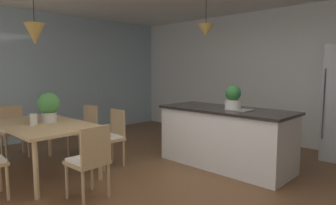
{
  "coord_description": "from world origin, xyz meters",
  "views": [
    {
      "loc": [
        2.24,
        -2.59,
        1.49
      ],
      "look_at": [
        -0.7,
        0.44,
        1.02
      ],
      "focal_mm": 31.54,
      "sensor_mm": 36.0,
      "label": 1
    }
  ],
  "objects_px": {
    "chair_far_left": "(85,129)",
    "potted_plant_on_table": "(49,106)",
    "chair_far_right": "(111,136)",
    "vase_on_dining_table": "(34,119)",
    "chair_window_end": "(13,129)",
    "chair_kitchen_end": "(90,159)",
    "dining_table": "(43,128)",
    "potted_plant_on_island": "(233,98)",
    "kitchen_island": "(225,137)"
  },
  "relations": [
    {
      "from": "chair_far_left",
      "to": "vase_on_dining_table",
      "type": "distance_m",
      "value": 1.13
    },
    {
      "from": "vase_on_dining_table",
      "to": "chair_kitchen_end",
      "type": "bearing_deg",
      "value": 6.14
    },
    {
      "from": "dining_table",
      "to": "vase_on_dining_table",
      "type": "bearing_deg",
      "value": -84.86
    },
    {
      "from": "chair_far_right",
      "to": "vase_on_dining_table",
      "type": "distance_m",
      "value": 1.13
    },
    {
      "from": "chair_far_right",
      "to": "chair_kitchen_end",
      "type": "height_order",
      "value": "same"
    },
    {
      "from": "dining_table",
      "to": "chair_window_end",
      "type": "bearing_deg",
      "value": 179.82
    },
    {
      "from": "chair_window_end",
      "to": "vase_on_dining_table",
      "type": "relative_size",
      "value": 5.68
    },
    {
      "from": "chair_far_left",
      "to": "potted_plant_on_table",
      "type": "distance_m",
      "value": 0.98
    },
    {
      "from": "chair_far_right",
      "to": "potted_plant_on_table",
      "type": "xyz_separation_m",
      "value": [
        -0.42,
        -0.76,
        0.5
      ]
    },
    {
      "from": "vase_on_dining_table",
      "to": "dining_table",
      "type": "bearing_deg",
      "value": 95.14
    },
    {
      "from": "chair_window_end",
      "to": "potted_plant_on_table",
      "type": "bearing_deg",
      "value": 5.23
    },
    {
      "from": "chair_far_left",
      "to": "potted_plant_on_table",
      "type": "relative_size",
      "value": 2.02
    },
    {
      "from": "potted_plant_on_island",
      "to": "chair_window_end",
      "type": "bearing_deg",
      "value": -145.13
    },
    {
      "from": "chair_far_left",
      "to": "chair_window_end",
      "type": "bearing_deg",
      "value": -133.76
    },
    {
      "from": "chair_kitchen_end",
      "to": "vase_on_dining_table",
      "type": "distance_m",
      "value": 1.27
    },
    {
      "from": "chair_far_left",
      "to": "potted_plant_on_table",
      "type": "bearing_deg",
      "value": -65.0
    },
    {
      "from": "chair_far_right",
      "to": "potted_plant_on_table",
      "type": "height_order",
      "value": "potted_plant_on_table"
    },
    {
      "from": "chair_far_right",
      "to": "dining_table",
      "type": "bearing_deg",
      "value": -113.86
    },
    {
      "from": "potted_plant_on_island",
      "to": "vase_on_dining_table",
      "type": "xyz_separation_m",
      "value": [
        -1.78,
        -2.23,
        -0.26
      ]
    },
    {
      "from": "chair_far_left",
      "to": "chair_far_right",
      "type": "bearing_deg",
      "value": 0.0
    },
    {
      "from": "chair_window_end",
      "to": "dining_table",
      "type": "bearing_deg",
      "value": -0.18
    },
    {
      "from": "dining_table",
      "to": "chair_far_right",
      "type": "relative_size",
      "value": 1.97
    },
    {
      "from": "chair_kitchen_end",
      "to": "potted_plant_on_table",
      "type": "height_order",
      "value": "potted_plant_on_table"
    },
    {
      "from": "chair_far_left",
      "to": "vase_on_dining_table",
      "type": "bearing_deg",
      "value": -68.32
    },
    {
      "from": "potted_plant_on_island",
      "to": "chair_far_left",
      "type": "bearing_deg",
      "value": -150.61
    },
    {
      "from": "dining_table",
      "to": "chair_far_left",
      "type": "bearing_deg",
      "value": 113.87
    },
    {
      "from": "potted_plant_on_table",
      "to": "vase_on_dining_table",
      "type": "distance_m",
      "value": 0.3
    },
    {
      "from": "dining_table",
      "to": "chair_far_right",
      "type": "distance_m",
      "value": 0.98
    },
    {
      "from": "chair_far_right",
      "to": "potted_plant_on_island",
      "type": "distance_m",
      "value": 1.96
    },
    {
      "from": "dining_table",
      "to": "chair_kitchen_end",
      "type": "height_order",
      "value": "chair_kitchen_end"
    },
    {
      "from": "chair_far_right",
      "to": "kitchen_island",
      "type": "relative_size",
      "value": 0.42
    },
    {
      "from": "chair_window_end",
      "to": "kitchen_island",
      "type": "xyz_separation_m",
      "value": [
        2.89,
        2.1,
        -0.01
      ]
    },
    {
      "from": "dining_table",
      "to": "kitchen_island",
      "type": "xyz_separation_m",
      "value": [
        1.67,
        2.1,
        -0.21
      ]
    },
    {
      "from": "chair_far_right",
      "to": "chair_kitchen_end",
      "type": "bearing_deg",
      "value": -46.3
    },
    {
      "from": "potted_plant_on_table",
      "to": "vase_on_dining_table",
      "type": "height_order",
      "value": "potted_plant_on_table"
    },
    {
      "from": "chair_window_end",
      "to": "chair_kitchen_end",
      "type": "distance_m",
      "value": 2.45
    },
    {
      "from": "potted_plant_on_table",
      "to": "vase_on_dining_table",
      "type": "xyz_separation_m",
      "value": [
        0.04,
        -0.24,
        -0.16
      ]
    },
    {
      "from": "chair_kitchen_end",
      "to": "chair_far_left",
      "type": "bearing_deg",
      "value": 151.51
    },
    {
      "from": "chair_far_left",
      "to": "kitchen_island",
      "type": "bearing_deg",
      "value": 30.84
    },
    {
      "from": "chair_far_right",
      "to": "chair_far_left",
      "type": "bearing_deg",
      "value": -180.0
    },
    {
      "from": "chair_window_end",
      "to": "chair_kitchen_end",
      "type": "height_order",
      "value": "same"
    },
    {
      "from": "chair_far_left",
      "to": "potted_plant_on_island",
      "type": "height_order",
      "value": "potted_plant_on_island"
    },
    {
      "from": "kitchen_island",
      "to": "potted_plant_on_island",
      "type": "relative_size",
      "value": 5.77
    },
    {
      "from": "dining_table",
      "to": "chair_far_right",
      "type": "height_order",
      "value": "chair_far_right"
    },
    {
      "from": "dining_table",
      "to": "kitchen_island",
      "type": "height_order",
      "value": "kitchen_island"
    },
    {
      "from": "dining_table",
      "to": "chair_window_end",
      "type": "height_order",
      "value": "chair_window_end"
    },
    {
      "from": "dining_table",
      "to": "chair_window_end",
      "type": "relative_size",
      "value": 1.97
    },
    {
      "from": "chair_kitchen_end",
      "to": "vase_on_dining_table",
      "type": "relative_size",
      "value": 5.68
    },
    {
      "from": "chair_window_end",
      "to": "chair_far_right",
      "type": "relative_size",
      "value": 1.0
    },
    {
      "from": "chair_window_end",
      "to": "chair_far_right",
      "type": "xyz_separation_m",
      "value": [
        1.61,
        0.87,
        0.0
      ]
    }
  ]
}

